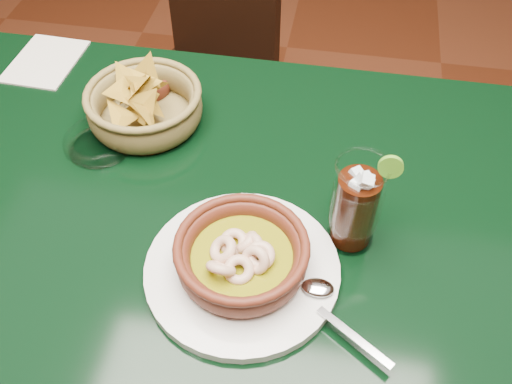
% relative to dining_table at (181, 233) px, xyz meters
% --- Properties ---
extents(ground, '(7.00, 7.00, 0.00)m').
position_rel_dining_table_xyz_m(ground, '(0.00, 0.00, -0.65)').
color(ground, '#471C0C').
rests_on(ground, ground).
extents(dining_table, '(1.20, 0.80, 0.75)m').
position_rel_dining_table_xyz_m(dining_table, '(0.00, 0.00, 0.00)').
color(dining_table, black).
rests_on(dining_table, ground).
extents(dining_chair, '(0.50, 0.50, 0.82)m').
position_rel_dining_table_xyz_m(dining_chair, '(-0.14, 0.70, -0.20)').
color(dining_chair, black).
rests_on(dining_chair, ground).
extents(shrimp_plate, '(0.36, 0.29, 0.09)m').
position_rel_dining_table_xyz_m(shrimp_plate, '(0.14, -0.13, 0.13)').
color(shrimp_plate, silver).
rests_on(shrimp_plate, dining_table).
extents(chip_basket, '(0.24, 0.24, 0.14)m').
position_rel_dining_table_xyz_m(chip_basket, '(-0.10, 0.17, 0.14)').
color(chip_basket, olive).
rests_on(chip_basket, dining_table).
extents(guacamole_ramekin, '(0.12, 0.12, 0.04)m').
position_rel_dining_table_xyz_m(guacamole_ramekin, '(-0.13, 0.26, 0.12)').
color(guacamole_ramekin, '#491B10').
rests_on(guacamole_ramekin, dining_table).
extents(cola_drink, '(0.16, 0.16, 0.18)m').
position_rel_dining_table_xyz_m(cola_drink, '(0.29, -0.03, 0.18)').
color(cola_drink, white).
rests_on(cola_drink, dining_table).
extents(glass_ashtray, '(0.13, 0.13, 0.03)m').
position_rel_dining_table_xyz_m(glass_ashtray, '(-0.16, 0.09, 0.11)').
color(glass_ashtray, white).
rests_on(glass_ashtray, dining_table).
extents(paper_menu, '(0.14, 0.18, 0.00)m').
position_rel_dining_table_xyz_m(paper_menu, '(-0.37, 0.31, 0.10)').
color(paper_menu, beige).
rests_on(paper_menu, dining_table).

